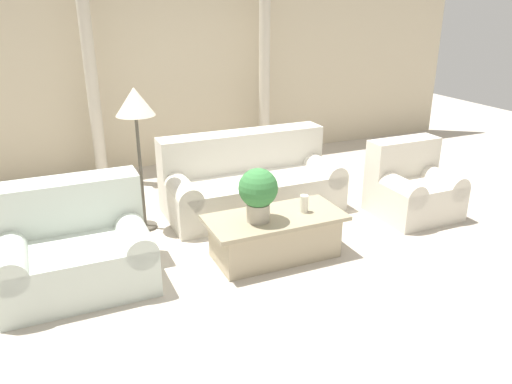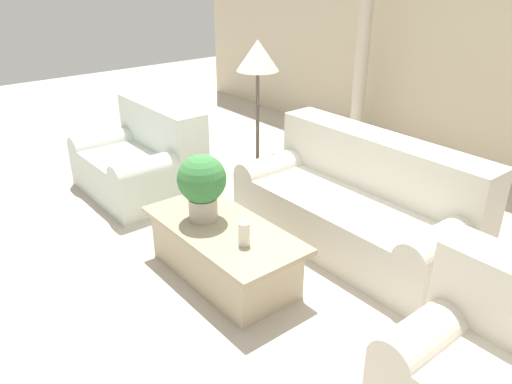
{
  "view_description": "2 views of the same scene",
  "coord_description": "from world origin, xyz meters",
  "px_view_note": "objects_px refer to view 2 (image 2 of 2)",
  "views": [
    {
      "loc": [
        -2.0,
        -4.37,
        2.41
      ],
      "look_at": [
        -0.15,
        -0.18,
        0.64
      ],
      "focal_mm": 35.0,
      "sensor_mm": 36.0,
      "label": 1
    },
    {
      "loc": [
        2.67,
        -2.24,
        2.27
      ],
      "look_at": [
        -0.26,
        0.14,
        0.49
      ],
      "focal_mm": 35.0,
      "sensor_mm": 36.0,
      "label": 2
    }
  ],
  "objects_px": {
    "coffee_table": "(223,251)",
    "armchair": "(490,367)",
    "loveseat": "(143,158)",
    "potted_plant": "(202,183)",
    "floor_lamp": "(258,64)",
    "sofa_long": "(358,203)"
  },
  "relations": [
    {
      "from": "potted_plant",
      "to": "coffee_table",
      "type": "bearing_deg",
      "value": 10.42
    },
    {
      "from": "sofa_long",
      "to": "potted_plant",
      "type": "xyz_separation_m",
      "value": [
        -0.47,
        -1.28,
        0.39
      ]
    },
    {
      "from": "sofa_long",
      "to": "armchair",
      "type": "relative_size",
      "value": 2.35
    },
    {
      "from": "loveseat",
      "to": "armchair",
      "type": "relative_size",
      "value": 1.45
    },
    {
      "from": "sofa_long",
      "to": "floor_lamp",
      "type": "xyz_separation_m",
      "value": [
        -1.31,
        -0.05,
        1.0
      ]
    },
    {
      "from": "loveseat",
      "to": "floor_lamp",
      "type": "relative_size",
      "value": 0.82
    },
    {
      "from": "loveseat",
      "to": "floor_lamp",
      "type": "bearing_deg",
      "value": 48.22
    },
    {
      "from": "potted_plant",
      "to": "armchair",
      "type": "height_order",
      "value": "potted_plant"
    },
    {
      "from": "coffee_table",
      "to": "floor_lamp",
      "type": "bearing_deg",
      "value": 131.25
    },
    {
      "from": "armchair",
      "to": "sofa_long",
      "type": "bearing_deg",
      "value": 150.97
    },
    {
      "from": "armchair",
      "to": "floor_lamp",
      "type": "bearing_deg",
      "value": 163.52
    },
    {
      "from": "coffee_table",
      "to": "armchair",
      "type": "relative_size",
      "value": 1.53
    },
    {
      "from": "floor_lamp",
      "to": "armchair",
      "type": "relative_size",
      "value": 1.78
    },
    {
      "from": "loveseat",
      "to": "floor_lamp",
      "type": "xyz_separation_m",
      "value": [
        0.8,
        0.9,
        0.99
      ]
    },
    {
      "from": "floor_lamp",
      "to": "sofa_long",
      "type": "bearing_deg",
      "value": 2.1
    },
    {
      "from": "loveseat",
      "to": "potted_plant",
      "type": "xyz_separation_m",
      "value": [
        1.65,
        -0.33,
        0.38
      ]
    },
    {
      "from": "loveseat",
      "to": "sofa_long",
      "type": "bearing_deg",
      "value": 24.14
    },
    {
      "from": "loveseat",
      "to": "coffee_table",
      "type": "relative_size",
      "value": 0.95
    },
    {
      "from": "loveseat",
      "to": "coffee_table",
      "type": "distance_m",
      "value": 1.88
    },
    {
      "from": "potted_plant",
      "to": "armchair",
      "type": "xyz_separation_m",
      "value": [
        2.15,
        0.34,
        -0.39
      ]
    },
    {
      "from": "sofa_long",
      "to": "floor_lamp",
      "type": "distance_m",
      "value": 1.65
    },
    {
      "from": "loveseat",
      "to": "armchair",
      "type": "height_order",
      "value": "loveseat"
    }
  ]
}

